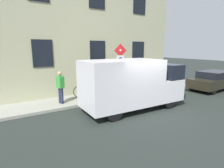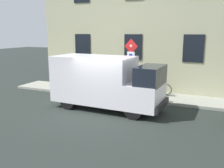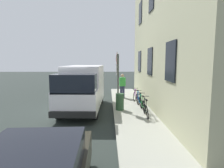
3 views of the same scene
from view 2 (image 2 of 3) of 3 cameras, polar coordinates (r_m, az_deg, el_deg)
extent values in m
plane|color=#262D29|center=(11.27, -2.77, -6.85)|extent=(80.00, 80.00, 0.00)
cube|color=#9A9B8D|center=(14.40, 3.43, -2.40)|extent=(2.07, 14.52, 0.14)
cube|color=#B5B48D|center=(15.28, 5.45, 14.39)|extent=(0.70, 12.52, 8.60)
cube|color=black|center=(14.23, 18.29, 7.81)|extent=(0.06, 1.10, 1.50)
cube|color=black|center=(14.94, 4.90, 8.52)|extent=(0.06, 1.10, 1.50)
cube|color=black|center=(16.35, -6.77, 8.76)|extent=(0.06, 1.10, 1.50)
cylinder|color=#474C47|center=(13.19, 4.46, 3.23)|extent=(0.09, 0.09, 3.00)
pyramid|color=silver|center=(13.00, 4.37, 8.65)|extent=(0.14, 0.50, 0.50)
pyramid|color=red|center=(13.00, 4.39, 8.65)|extent=(0.13, 0.55, 0.56)
cube|color=white|center=(13.06, 4.38, 6.24)|extent=(0.13, 0.44, 0.56)
cylinder|color=#1933B2|center=(13.03, 4.35, 6.49)|extent=(0.06, 0.24, 0.24)
cube|color=white|center=(11.96, -4.14, 1.23)|extent=(2.15, 3.88, 2.18)
cube|color=white|center=(11.05, 7.73, -2.59)|extent=(2.05, 1.48, 1.10)
cube|color=black|center=(10.80, 8.92, 1.92)|extent=(1.96, 1.05, 0.84)
cube|color=black|center=(10.96, 11.42, -4.86)|extent=(2.00, 0.24, 0.28)
cylinder|color=black|center=(12.06, 7.88, -3.80)|extent=(0.25, 0.77, 0.76)
cylinder|color=black|center=(10.46, 4.93, -6.17)|extent=(0.25, 0.77, 0.76)
cylinder|color=black|center=(13.40, -5.81, -2.16)|extent=(0.25, 0.77, 0.76)
cylinder|color=black|center=(11.98, -10.17, -3.98)|extent=(0.25, 0.77, 0.76)
torus|color=black|center=(14.46, 8.32, -0.82)|extent=(0.18, 0.67, 0.66)
torus|color=black|center=(14.18, 12.35, -1.22)|extent=(0.18, 0.67, 0.66)
cylinder|color=black|center=(14.32, 9.63, -0.14)|extent=(0.07, 0.60, 0.60)
cylinder|color=black|center=(14.24, 9.95, 0.90)|extent=(0.08, 0.73, 0.07)
cylinder|color=black|center=(14.22, 11.02, -0.34)|extent=(0.05, 0.19, 0.55)
cylinder|color=black|center=(14.24, 11.52, -1.30)|extent=(0.06, 0.43, 0.12)
cylinder|color=black|center=(14.40, 8.44, 0.13)|extent=(0.04, 0.09, 0.50)
cube|color=black|center=(14.14, 11.36, 0.87)|extent=(0.09, 0.20, 0.06)
cylinder|color=#262626|center=(14.33, 8.58, 1.29)|extent=(0.46, 0.06, 0.03)
torus|color=black|center=(14.70, 4.77, -0.53)|extent=(0.14, 0.66, 0.66)
torus|color=black|center=(14.40, 8.72, -0.88)|extent=(0.14, 0.66, 0.66)
cylinder|color=#258A3D|center=(14.55, 6.04, 0.15)|extent=(0.04, 0.60, 0.60)
cylinder|color=#258A3D|center=(14.47, 6.35, 1.18)|extent=(0.04, 0.73, 0.07)
cylinder|color=#258A3D|center=(14.45, 7.41, -0.03)|extent=(0.04, 0.19, 0.55)
cylinder|color=#258A3D|center=(14.46, 7.91, -0.97)|extent=(0.04, 0.43, 0.12)
cylinder|color=#258A3D|center=(14.64, 4.88, 0.41)|extent=(0.04, 0.09, 0.50)
cube|color=black|center=(14.37, 7.73, 1.16)|extent=(0.08, 0.20, 0.06)
cylinder|color=#262626|center=(14.57, 4.99, 1.55)|extent=(0.46, 0.04, 0.03)
torus|color=black|center=(14.99, 1.35, -0.24)|extent=(0.13, 0.66, 0.66)
torus|color=black|center=(14.67, 5.21, -0.56)|extent=(0.13, 0.66, 0.66)
cylinder|color=#1661B2|center=(14.84, 2.58, 0.44)|extent=(0.05, 0.60, 0.60)
cylinder|color=#1661B2|center=(14.76, 2.87, 1.45)|extent=(0.06, 0.73, 0.07)
cylinder|color=#1661B2|center=(14.73, 3.92, 0.27)|extent=(0.04, 0.19, 0.55)
cylinder|color=#1661B2|center=(14.74, 4.41, -0.65)|extent=(0.05, 0.43, 0.12)
cylinder|color=#1661B2|center=(14.93, 1.45, 0.68)|extent=(0.04, 0.09, 0.50)
cube|color=black|center=(14.65, 4.21, 1.45)|extent=(0.09, 0.20, 0.06)
cylinder|color=#262626|center=(14.87, 1.55, 1.80)|extent=(0.46, 0.04, 0.03)
torus|color=black|center=(15.32, -1.94, 0.02)|extent=(0.18, 0.67, 0.66)
torus|color=black|center=(15.01, 1.85, -0.22)|extent=(0.18, 0.67, 0.66)
cylinder|color=purple|center=(15.17, -0.74, 0.70)|extent=(0.10, 0.60, 0.60)
cylinder|color=purple|center=(15.10, -0.47, 1.70)|extent=(0.11, 0.73, 0.07)
cylinder|color=purple|center=(15.07, 0.57, 0.56)|extent=(0.06, 0.19, 0.55)
cylinder|color=purple|center=(15.08, 1.07, -0.33)|extent=(0.08, 0.43, 0.12)
cylinder|color=purple|center=(15.26, -1.86, 0.92)|extent=(0.04, 0.09, 0.50)
cube|color=black|center=(14.99, 0.85, 1.72)|extent=(0.10, 0.21, 0.06)
cylinder|color=#262626|center=(15.20, -1.78, 2.02)|extent=(0.46, 0.08, 0.03)
cylinder|color=#262B47|center=(15.35, -7.31, 0.31)|extent=(0.16, 0.16, 0.85)
cylinder|color=#262B47|center=(15.18, -7.49, 0.18)|extent=(0.16, 0.16, 0.85)
cube|color=green|center=(15.13, -7.47, 2.97)|extent=(0.45, 0.35, 0.62)
sphere|color=tan|center=(15.07, -7.52, 4.66)|extent=(0.22, 0.22, 0.22)
cylinder|color=#2D5133|center=(13.49, 4.46, -1.12)|extent=(0.44, 0.44, 0.90)
camera|label=1|loc=(11.02, -48.55, 5.05)|focal=29.33mm
camera|label=3|loc=(13.16, 48.89, 4.08)|focal=29.92mm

